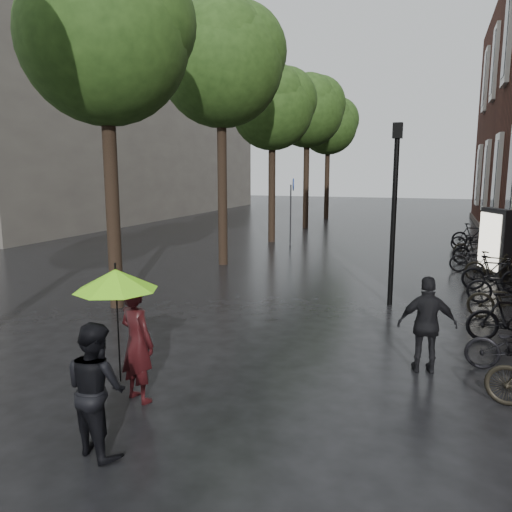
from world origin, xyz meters
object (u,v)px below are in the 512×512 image
at_px(person_burgundy, 137,343).
at_px(lamp_post, 395,197).
at_px(person_black, 96,388).
at_px(ad_lightbox, 495,243).
at_px(parked_bicycles, 489,269).
at_px(pedestrian_walking, 427,325).

height_order(person_burgundy, lamp_post, lamp_post).
height_order(person_black, ad_lightbox, ad_lightbox).
bearing_deg(parked_bicycles, person_black, -114.73).
distance_m(person_burgundy, parked_bicycles, 11.22).
xyz_separation_m(ad_lightbox, lamp_post, (-2.71, -4.46, 1.59)).
bearing_deg(ad_lightbox, parked_bicycles, -124.61).
bearing_deg(person_black, ad_lightbox, -94.17).
height_order(person_burgundy, person_black, person_burgundy).
distance_m(person_burgundy, lamp_post, 7.41).
bearing_deg(lamp_post, parked_bicycles, 52.63).
bearing_deg(pedestrian_walking, parked_bicycles, -113.23).
relative_size(person_burgundy, parked_bicycles, 0.10).
xyz_separation_m(parked_bicycles, ad_lightbox, (0.23, 1.21, 0.60)).
distance_m(person_burgundy, person_black, 1.37).
xyz_separation_m(parked_bicycles, lamp_post, (-2.49, -3.26, 2.19)).
xyz_separation_m(person_burgundy, pedestrian_walking, (3.87, 2.48, -0.06)).
bearing_deg(lamp_post, pedestrian_walking, -77.36).
bearing_deg(person_burgundy, parked_bicycles, -99.07).
height_order(person_black, pedestrian_walking, pedestrian_walking).
bearing_deg(pedestrian_walking, person_black, 35.84).
distance_m(person_black, parked_bicycles, 12.26).
xyz_separation_m(pedestrian_walking, lamp_post, (-0.91, 4.07, 1.85)).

